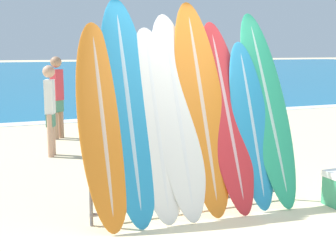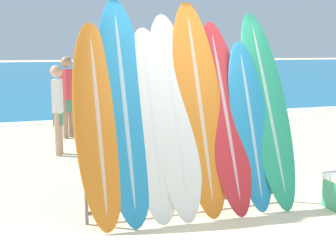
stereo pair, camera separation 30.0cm
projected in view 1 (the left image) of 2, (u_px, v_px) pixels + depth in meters
The scene contains 14 objects.
ground_plane at pixel (242, 230), 5.02m from camera, with size 160.00×160.00×0.00m, color beige.
ocean_water at pixel (8, 72), 39.35m from camera, with size 120.00×60.00×0.01m.
surfboard_rack at pixel (194, 172), 5.52m from camera, with size 2.51×0.04×0.89m.
surfboard_slot_0 at pixel (103, 124), 5.06m from camera, with size 0.54×0.88×2.23m.
surfboard_slot_1 at pixel (128, 109), 5.21m from camera, with size 0.59×0.98×2.51m.
surfboard_slot_2 at pixel (157, 123), 5.30m from camera, with size 0.58×0.85×2.18m.
surfboard_slot_3 at pixel (178, 114), 5.42m from camera, with size 0.58×1.02×2.35m.
surfboard_slot_4 at pixel (202, 106), 5.55m from camera, with size 0.59×1.00×2.50m.
surfboard_slot_5 at pixel (227, 114), 5.66m from camera, with size 0.54×1.05×2.27m.
surfboard_slot_6 at pixel (251, 124), 5.74m from camera, with size 0.50×0.80×2.02m.
surfboard_slot_7 at pixel (267, 106), 5.90m from camera, with size 0.55×1.14×2.40m.
person_near_water at pixel (57, 94), 9.97m from camera, with size 0.30×0.29×1.76m.
person_mid_beach at pixel (50, 107), 8.34m from camera, with size 0.22×0.27×1.64m.
person_far_left at pixel (85, 95), 11.04m from camera, with size 0.27×0.25×1.55m.
Camera 1 is at (-2.55, -4.11, 1.92)m, focal length 50.00 mm.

